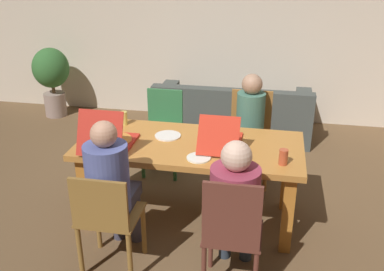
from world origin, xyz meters
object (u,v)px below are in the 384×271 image
chair_1 (250,133)px  plate_0 (199,158)px  couch (233,116)px  pizza_box_0 (110,140)px  person_1 (250,123)px  person_2 (235,200)px  chair_2 (232,231)px  pizza_box_1 (221,138)px  plate_1 (168,136)px  drinking_glass_0 (283,157)px  potted_plant (52,74)px  chair_0 (107,218)px  person_0 (111,182)px  drinking_glass_1 (124,118)px  chair_3 (163,128)px  dining_table (190,154)px

chair_1 → plate_0: size_ratio=4.86×
couch → pizza_box_0: bearing=-111.5°
person_1 → couch: (-0.29, 1.29, -0.44)m
person_2 → plate_0: bearing=125.5°
chair_2 → couch: chair_2 is taller
person_2 → couch: 2.86m
chair_2 → pizza_box_1: pizza_box_1 is taller
plate_1 → drinking_glass_0: drinking_glass_0 is taller
chair_1 → potted_plant: potted_plant is taller
pizza_box_1 → drinking_glass_0: (0.54, -0.31, 0.02)m
chair_0 → potted_plant: size_ratio=0.87×
person_0 → plate_0: person_0 is taller
plate_0 → drinking_glass_1: bearing=145.0°
chair_3 → plate_0: bearing=-62.9°
chair_2 → drinking_glass_1: bearing=134.1°
chair_0 → pizza_box_1: pizza_box_1 is taller
person_2 → drinking_glass_0: person_2 is taller
chair_2 → potted_plant: size_ratio=0.97×
dining_table → drinking_glass_0: drinking_glass_0 is taller
person_1 → pizza_box_1: person_1 is taller
plate_1 → drinking_glass_1: 0.53m
plate_0 → chair_3: bearing=117.1°
chair_3 → couch: bearing=59.5°
person_0 → pizza_box_1: bearing=45.7°
person_1 → couch: 1.39m
chair_1 → chair_3: size_ratio=1.05×
chair_0 → person_0: 0.27m
chair_0 → chair_3: 1.77m
person_1 → person_2: size_ratio=1.00×
drinking_glass_0 → couch: bearing=105.3°
drinking_glass_0 → drinking_glass_1: size_ratio=0.97×
person_0 → person_1: bearing=56.7°
dining_table → pizza_box_0: pizza_box_0 is taller
drinking_glass_1 → person_0: bearing=-76.9°
dining_table → chair_0: (-0.48, -0.86, -0.16)m
person_1 → drinking_glass_1: person_1 is taller
plate_1 → drinking_glass_0: bearing=-19.3°
chair_0 → potted_plant: bearing=122.9°
chair_0 → plate_1: size_ratio=3.73×
drinking_glass_0 → chair_3: bearing=138.0°
chair_3 → potted_plant: (-2.02, 1.36, 0.12)m
chair_3 → plate_0: size_ratio=4.62×
person_2 → plate_0: 0.61m
chair_1 → person_1: bearing=-90.0°
person_2 → plate_1: (-0.71, 0.89, 0.06)m
chair_1 → plate_1: (-0.71, -0.78, 0.25)m
chair_3 → plate_0: 1.36m
dining_table → pizza_box_0: 0.72m
couch → potted_plant: 2.72m
chair_0 → person_0: bearing=90.0°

